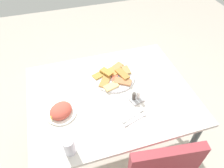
# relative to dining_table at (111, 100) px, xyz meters

# --- Properties ---
(ground_plane) EXTENTS (6.00, 6.00, 0.00)m
(ground_plane) POSITION_rel_dining_table_xyz_m (0.00, 0.00, -0.67)
(ground_plane) COLOR #BCB1A3
(dining_table) EXTENTS (1.18, 0.93, 0.75)m
(dining_table) POSITION_rel_dining_table_xyz_m (0.00, 0.00, 0.00)
(dining_table) COLOR silver
(dining_table) RESTS_ON ground_plane
(pide_platter) EXTENTS (0.33, 0.32, 0.05)m
(pide_platter) POSITION_rel_dining_table_xyz_m (-0.07, -0.15, 0.09)
(pide_platter) COLOR white
(pide_platter) RESTS_ON dining_table
(salad_plate_greens) EXTENTS (0.21, 0.21, 0.07)m
(salad_plate_greens) POSITION_rel_dining_table_xyz_m (0.37, 0.08, 0.10)
(salad_plate_greens) COLOR white
(salad_plate_greens) RESTS_ON dining_table
(soda_can) EXTENTS (0.07, 0.07, 0.12)m
(soda_can) POSITION_rel_dining_table_xyz_m (0.35, 0.37, 0.14)
(soda_can) COLOR silver
(soda_can) RESTS_ON dining_table
(paper_napkin) EXTENTS (0.14, 0.14, 0.00)m
(paper_napkin) POSITION_rel_dining_table_xyz_m (-0.08, 0.26, 0.08)
(paper_napkin) COLOR white
(paper_napkin) RESTS_ON dining_table
(fork) EXTENTS (0.17, 0.07, 0.00)m
(fork) POSITION_rel_dining_table_xyz_m (-0.08, 0.24, 0.08)
(fork) COLOR silver
(fork) RESTS_ON paper_napkin
(spoon) EXTENTS (0.17, 0.06, 0.00)m
(spoon) POSITION_rel_dining_table_xyz_m (-0.08, 0.28, 0.08)
(spoon) COLOR silver
(spoon) RESTS_ON paper_napkin
(condiment_caddy) EXTENTS (0.11, 0.11, 0.08)m
(condiment_caddy) POSITION_rel_dining_table_xyz_m (-0.15, 0.11, 0.10)
(condiment_caddy) COLOR #B2B2B7
(condiment_caddy) RESTS_ON dining_table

